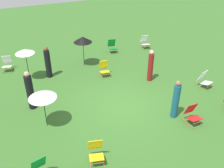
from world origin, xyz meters
TOP-DOWN VIEW (x-y plane):
  - ground_plane at (0.00, 0.00)m, footprint 40.00×40.00m
  - deckchair_0 at (2.03, 5.70)m, footprint 0.60×0.83m
  - deckchair_1 at (-4.36, 5.80)m, footprint 0.65×0.85m
  - deckchair_2 at (4.30, 5.44)m, footprint 0.56×0.81m
  - deckchair_4 at (2.08, -2.10)m, footprint 0.49×0.77m
  - deckchair_5 at (-2.21, -2.41)m, footprint 0.65×0.86m
  - deckchair_6 at (0.35, 3.03)m, footprint 0.58×0.82m
  - deckchair_8 at (4.44, -0.13)m, footprint 0.66×0.86m
  - umbrella_0 at (-0.26, 4.56)m, footprint 1.02×1.02m
  - umbrella_1 at (-3.37, 0.08)m, footprint 1.07×1.07m
  - umbrella_2 at (-3.42, 4.17)m, footprint 0.96×0.96m
  - person_0 at (1.63, -1.52)m, footprint 0.40×0.40m
  - person_1 at (-3.69, 1.55)m, footprint 0.45×0.45m
  - person_2 at (2.31, 1.53)m, footprint 0.38×0.38m
  - person_3 at (-2.40, 4.05)m, footprint 0.32×0.32m

SIDE VIEW (x-z plane):
  - ground_plane at x=0.00m, z-range 0.00..0.00m
  - deckchair_0 at x=2.03m, z-range -0.05..0.79m
  - deckchair_1 at x=-4.36m, z-range -0.05..0.79m
  - deckchair_2 at x=4.30m, z-range -0.05..0.79m
  - deckchair_4 at x=2.08m, z-range -0.05..0.79m
  - deckchair_5 at x=-2.21m, z-range -0.05..0.79m
  - deckchair_6 at x=0.35m, z-range -0.05..0.79m
  - deckchair_8 at x=4.44m, z-range -0.05..0.79m
  - person_2 at x=2.31m, z-range -0.03..1.66m
  - person_0 at x=1.63m, z-range -0.04..1.69m
  - person_3 at x=-2.40m, z-range -0.04..1.69m
  - person_1 at x=-3.69m, z-range -0.05..1.76m
  - umbrella_1 at x=-3.37m, z-range 0.67..2.31m
  - umbrella_0 at x=-0.26m, z-range 0.71..2.47m
  - umbrella_2 at x=-3.42m, z-range 0.74..2.46m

